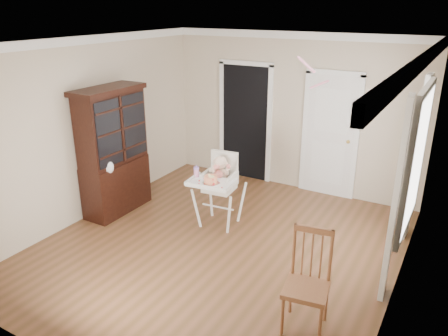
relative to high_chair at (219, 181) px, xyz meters
The scene contains 16 objects.
floor 0.95m from the high_chair, 59.87° to the right, with size 5.00×5.00×0.00m, color #56381D.
ceiling 2.11m from the high_chair, 59.87° to the right, with size 5.00×5.00×0.00m, color white.
wall_back 2.07m from the high_chair, 80.47° to the left, with size 4.50×4.50×0.00m, color #C2B298.
wall_left 2.11m from the high_chair, 163.75° to the right, with size 5.00×5.00×0.00m, color #C2B298.
wall_right 2.72m from the high_chair, 12.29° to the right, with size 5.00×5.00×0.00m, color #C2B298.
crown_molding 2.05m from the high_chair, 59.87° to the right, with size 4.50×5.00×0.12m, color white, non-canonical shape.
doorway 2.05m from the high_chair, 106.63° to the left, with size 1.06×0.05×2.22m.
closet_door 2.20m from the high_chair, 61.81° to the left, with size 0.96×0.09×2.13m.
window_right 2.58m from the high_chair, ahead, with size 0.13×1.84×2.30m.
high_chair is the anchor object (origin of this frame).
baby 0.15m from the high_chair, 92.04° to the left, with size 0.33×0.24×0.46m.
cake 0.33m from the high_chair, 82.33° to the right, with size 0.24×0.24×0.11m.
sippy_cup 0.37m from the high_chair, 143.87° to the right, with size 0.08×0.08×0.19m.
china_cabinet 1.73m from the high_chair, 167.06° to the right, with size 0.52×1.17×1.98m.
dining_chair 2.40m from the high_chair, 37.96° to the right, with size 0.49×0.49×1.06m.
streamer 2.06m from the high_chair, 13.91° to the left, with size 0.03×0.50×0.02m, color pink, non-canonical shape.
Camera 1 is at (2.66, -4.49, 3.12)m, focal length 35.00 mm.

